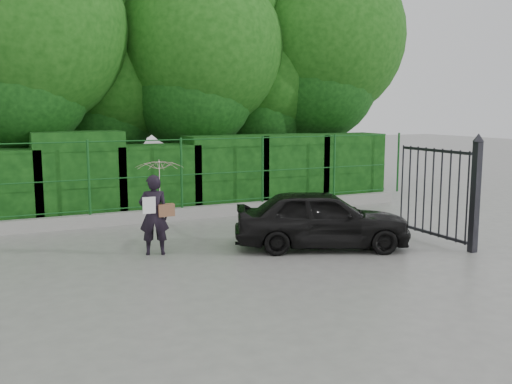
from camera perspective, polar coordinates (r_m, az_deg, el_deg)
name	(u,v)px	position (r m, az deg, el deg)	size (l,w,h in m)	color
ground	(236,264)	(10.59, -2.00, -7.17)	(80.00, 80.00, 0.00)	gray
kerb	(167,215)	(14.71, -8.87, -2.25)	(14.00, 0.25, 0.30)	#9E9E99
fence	(175,173)	(14.61, -8.13, 1.86)	(14.13, 0.06, 1.80)	#144F1B
hedge	(157,176)	(15.54, -9.87, 1.54)	(14.20, 1.20, 2.26)	black
trees	(170,49)	(17.97, -8.57, 13.98)	(17.10, 6.15, 8.08)	black
gate	(457,190)	(12.31, 19.50, 0.19)	(0.22, 2.33, 2.36)	black
woman	(158,192)	(11.23, -9.77, 0.01)	(0.94, 0.94, 1.86)	black
car	(322,219)	(11.73, 6.58, -2.66)	(1.43, 3.55, 1.21)	black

